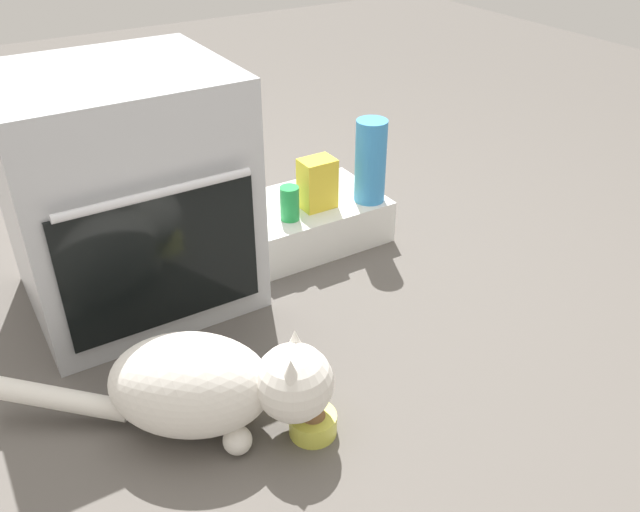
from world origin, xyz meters
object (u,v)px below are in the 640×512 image
object	(u,v)px
soda_can	(290,203)
snack_bag	(317,183)
pantry_cabinet	(309,220)
cat	(210,385)
food_bowl	(313,422)
water_bottle	(370,161)
oven	(126,192)

from	to	relation	value
soda_can	snack_bag	bearing A→B (deg)	12.87
pantry_cabinet	cat	world-z (taller)	cat
pantry_cabinet	snack_bag	size ratio (longest dim) A/B	2.88
food_bowl	cat	distance (m)	0.27
food_bowl	water_bottle	xyz separation A→B (m)	(0.67, 0.72, 0.27)
oven	food_bowl	world-z (taller)	oven
pantry_cabinet	soda_can	size ratio (longest dim) A/B	4.33
pantry_cabinet	food_bowl	size ratio (longest dim) A/B	4.33
oven	cat	distance (m)	0.71
pantry_cabinet	soda_can	world-z (taller)	soda_can
oven	pantry_cabinet	distance (m)	0.71
food_bowl	snack_bag	size ratio (longest dim) A/B	0.67
pantry_cabinet	cat	size ratio (longest dim) A/B	0.71
pantry_cabinet	food_bowl	world-z (taller)	pantry_cabinet
food_bowl	cat	world-z (taller)	cat
oven	soda_can	distance (m)	0.55
cat	snack_bag	world-z (taller)	snack_bag
snack_bag	cat	bearing A→B (deg)	-137.37
water_bottle	snack_bag	bearing A→B (deg)	164.66
cat	snack_bag	bearing A→B (deg)	77.21
oven	water_bottle	distance (m)	0.84
snack_bag	pantry_cabinet	bearing A→B (deg)	92.73
soda_can	oven	bearing A→B (deg)	172.32
soda_can	water_bottle	bearing A→B (deg)	-4.01
food_bowl	soda_can	size ratio (longest dim) A/B	1.00
water_bottle	oven	bearing A→B (deg)	173.70
water_bottle	food_bowl	bearing A→B (deg)	-132.88
oven	water_bottle	world-z (taller)	oven
pantry_cabinet	oven	bearing A→B (deg)	-178.79
soda_can	pantry_cabinet	bearing A→B (deg)	33.76
snack_bag	soda_can	xyz separation A→B (m)	(-0.13, -0.03, -0.03)
food_bowl	soda_can	xyz separation A→B (m)	(0.36, 0.75, 0.18)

